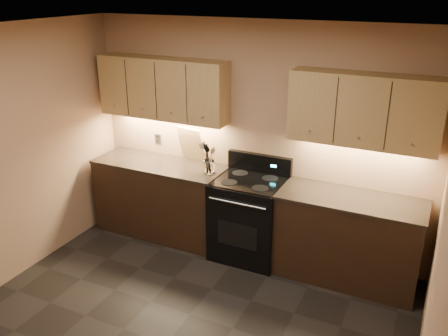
{
  "coord_description": "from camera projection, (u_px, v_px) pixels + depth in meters",
  "views": [
    {
      "loc": [
        1.88,
        -2.73,
        2.95
      ],
      "look_at": [
        -0.12,
        1.45,
        1.12
      ],
      "focal_mm": 38.0,
      "sensor_mm": 36.0,
      "label": 1
    }
  ],
  "objects": [
    {
      "name": "ceiling",
      "position": [
        147.0,
        38.0,
        3.18
      ],
      "size": [
        4.0,
        4.0,
        0.0
      ],
      "primitive_type": "plane",
      "rotation": [
        3.14,
        0.0,
        0.0
      ],
      "color": "silver",
      "rests_on": "wall_back"
    },
    {
      "name": "counter_right",
      "position": [
        348.0,
        239.0,
        4.91
      ],
      "size": [
        1.46,
        0.62,
        0.93
      ],
      "color": "black",
      "rests_on": "ground"
    },
    {
      "name": "cutting_board",
      "position": [
        191.0,
        144.0,
        5.65
      ],
      "size": [
        0.36,
        0.18,
        0.43
      ],
      "primitive_type": "cube",
      "rotation": [
        0.26,
        0.0,
        -0.15
      ],
      "color": "tan",
      "rests_on": "counter_left"
    },
    {
      "name": "upper_cab_left",
      "position": [
        163.0,
        88.0,
        5.47
      ],
      "size": [
        1.6,
        0.3,
        0.7
      ],
      "primitive_type": "cube",
      "color": "tan",
      "rests_on": "wall_back"
    },
    {
      "name": "upper_cab_right",
      "position": [
        364.0,
        110.0,
        4.55
      ],
      "size": [
        1.44,
        0.3,
        0.7
      ],
      "primitive_type": "cube",
      "color": "tan",
      "rests_on": "wall_back"
    },
    {
      "name": "counter_left",
      "position": [
        161.0,
        198.0,
        5.83
      ],
      "size": [
        1.62,
        0.62,
        0.93
      ],
      "color": "black",
      "rests_on": "ground"
    },
    {
      "name": "steel_spatula",
      "position": [
        211.0,
        157.0,
        5.3
      ],
      "size": [
        0.24,
        0.12,
        0.37
      ],
      "primitive_type": null,
      "rotation": [
        0.16,
        -0.37,
        -0.37
      ],
      "color": "silver",
      "rests_on": "utensil_crock"
    },
    {
      "name": "black_spoon",
      "position": [
        210.0,
        157.0,
        5.31
      ],
      "size": [
        0.09,
        0.17,
        0.35
      ],
      "primitive_type": null,
      "rotation": [
        0.32,
        0.02,
        0.14
      ],
      "color": "black",
      "rests_on": "utensil_crock"
    },
    {
      "name": "stove",
      "position": [
        249.0,
        217.0,
        5.34
      ],
      "size": [
        0.76,
        0.68,
        1.14
      ],
      "color": "black",
      "rests_on": "ground"
    },
    {
      "name": "utensil_crock",
      "position": [
        209.0,
        167.0,
        5.34
      ],
      "size": [
        0.13,
        0.13,
        0.16
      ],
      "color": "white",
      "rests_on": "counter_left"
    },
    {
      "name": "steel_skimmer",
      "position": [
        212.0,
        158.0,
        5.28
      ],
      "size": [
        0.24,
        0.17,
        0.35
      ],
      "primitive_type": null,
      "rotation": [
        -0.16,
        -0.46,
        -0.12
      ],
      "color": "silver",
      "rests_on": "utensil_crock"
    },
    {
      "name": "black_turner",
      "position": [
        208.0,
        158.0,
        5.28
      ],
      "size": [
        0.14,
        0.11,
        0.35
      ],
      "primitive_type": null,
      "rotation": [
        -0.06,
        -0.07,
        0.44
      ],
      "color": "black",
      "rests_on": "utensil_crock"
    },
    {
      "name": "wall_right",
      "position": [
        438.0,
        276.0,
        2.85
      ],
      "size": [
        0.04,
        4.0,
        2.6
      ],
      "primitive_type": "cube",
      "color": "tan",
      "rests_on": "ground"
    },
    {
      "name": "wooden_spoon",
      "position": [
        207.0,
        160.0,
        5.32
      ],
      "size": [
        0.11,
        0.11,
        0.29
      ],
      "primitive_type": null,
      "rotation": [
        -0.16,
        0.2,
        0.14
      ],
      "color": "tan",
      "rests_on": "utensil_crock"
    },
    {
      "name": "outlet_plate",
      "position": [
        158.0,
        139.0,
        5.92
      ],
      "size": [
        0.08,
        0.01,
        0.12
      ],
      "primitive_type": "cube",
      "color": "#B2B5BA",
      "rests_on": "wall_back"
    },
    {
      "name": "wall_back",
      "position": [
        255.0,
        139.0,
        5.33
      ],
      "size": [
        4.0,
        0.04,
        2.6
      ],
      "primitive_type": "cube",
      "color": "tan",
      "rests_on": "ground"
    }
  ]
}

